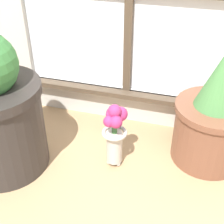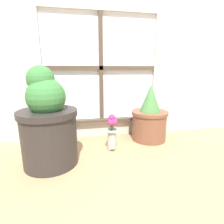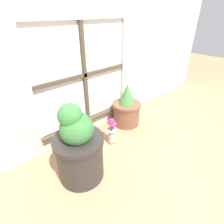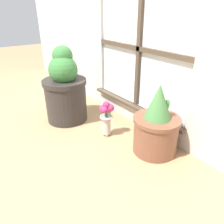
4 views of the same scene
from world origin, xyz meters
name	(u,v)px [view 3 (image 3 of 4)]	position (x,y,z in m)	size (l,w,h in m)	color
ground_plane	(133,162)	(0.00, 0.00, 0.00)	(10.00, 10.00, 0.00)	tan
potted_plant_left	(79,148)	(-0.42, 0.20, 0.29)	(0.39, 0.39, 0.67)	#2D2826
potted_plant_right	(126,108)	(0.42, 0.49, 0.20)	(0.33, 0.33, 0.51)	brown
flower_vase	(112,129)	(0.04, 0.33, 0.18)	(0.11, 0.11, 0.30)	#BCB7AD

